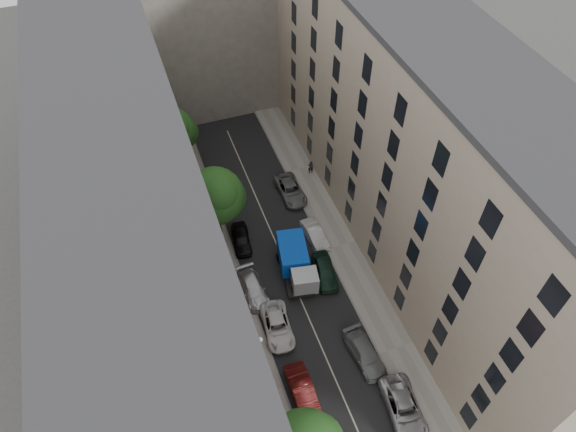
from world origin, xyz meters
name	(u,v)px	position (x,y,z in m)	size (l,w,h in m)	color
ground	(284,262)	(0.00, 0.00, 0.00)	(120.00, 120.00, 0.00)	#4C4C49
road_surface	(284,262)	(0.00, 0.00, 0.01)	(8.00, 44.00, 0.02)	black
sidewalk_left	(225,279)	(-5.50, 0.00, 0.07)	(3.00, 44.00, 0.15)	gray
sidewalk_right	(340,246)	(5.50, 0.00, 0.07)	(3.00, 44.00, 0.15)	gray
building_left	(138,221)	(-11.00, 0.00, 10.00)	(8.00, 44.00, 20.00)	#53504D
building_right	(412,152)	(11.00, 0.00, 10.00)	(8.00, 44.00, 20.00)	tan
building_endcap	(201,23)	(0.00, 28.00, 9.00)	(18.00, 12.00, 18.00)	gray
tarp_truck	(296,262)	(0.60, -1.33, 1.48)	(3.30, 6.17, 2.68)	black
car_left_1	(303,392)	(-2.80, -12.06, 0.74)	(1.57, 4.50, 1.48)	#4E100F
car_left_2	(277,326)	(-2.80, -6.26, 0.65)	(2.17, 4.71, 1.31)	silver
car_left_3	(253,289)	(-3.60, -2.20, 0.67)	(1.87, 4.61, 1.34)	#B5B5BA
car_left_4	(241,239)	(-3.02, 3.40, 0.67)	(1.58, 3.93, 1.34)	black
car_left_5	(225,195)	(-3.04, 9.35, 0.66)	(1.40, 4.02, 1.33)	black
car_right_0	(404,409)	(3.60, -15.65, 0.72)	(2.37, 5.15, 1.43)	#B5B4B9
car_right_1	(365,354)	(2.80, -10.80, 0.66)	(1.86, 4.57, 1.33)	slate
car_right_2	(325,271)	(2.84, -2.60, 0.73)	(1.72, 4.28, 1.46)	#142E21
car_right_3	(315,235)	(3.55, 1.60, 0.65)	(1.38, 3.96, 1.31)	silver
car_right_4	(291,190)	(3.39, 7.80, 0.67)	(2.22, 4.82, 1.34)	slate
tree_mid	(217,198)	(-4.50, 4.89, 5.22)	(5.43, 5.18, 7.84)	#382619
tree_far	(173,132)	(-6.24, 15.80, 4.59)	(5.02, 4.71, 6.92)	#382619
lamp_post	(261,352)	(-5.07, -9.50, 3.67)	(0.36, 0.36, 5.61)	#195A39
pedestrian	(311,167)	(6.40, 9.98, 0.96)	(0.59, 0.39, 1.62)	black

